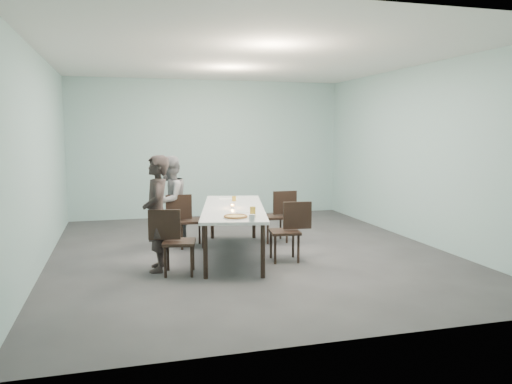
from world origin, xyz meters
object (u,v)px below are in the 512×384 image
object	(u,v)px
water_tumbler	(252,218)
tealight	(233,207)
diner_far	(170,201)
side_plate	(242,212)
chair_near_right	(290,227)
table	(233,210)
chair_far_right	(279,213)
pizza	(236,217)
chair_near_left	(173,237)
beer_glass	(253,212)
diner_near	(157,213)
amber_tumbler	(234,199)
chair_far_left	(186,217)

from	to	relation	value
water_tumbler	tealight	xyz separation A→B (m)	(-0.00, 1.13, -0.02)
diner_far	side_plate	world-z (taller)	diner_far
chair_near_right	water_tumbler	distance (m)	1.10
table	chair_far_right	bearing A→B (deg)	37.41
chair_near_right	table	bearing A→B (deg)	-29.48
pizza	water_tumbler	xyz separation A→B (m)	(0.15, -0.29, 0.03)
chair_near_left	side_plate	bearing A→B (deg)	24.60
tealight	diner_far	bearing A→B (deg)	127.78
table	beer_glass	distance (m)	1.03
tealight	diner_near	bearing A→B (deg)	-160.11
pizza	amber_tumbler	distance (m)	1.62
chair_far_left	table	bearing A→B (deg)	-49.08
chair_near_left	diner_near	xyz separation A→B (m)	(-0.19, 0.24, 0.29)
chair_near_left	pizza	world-z (taller)	chair_near_left
table	tealight	distance (m)	0.16
side_plate	tealight	distance (m)	0.42
chair_far_right	water_tumbler	distance (m)	2.26
table	chair_far_right	xyz separation A→B (m)	(0.97, 0.74, -0.19)
diner_far	tealight	size ratio (longest dim) A/B	26.62
chair_far_left	chair_near_right	world-z (taller)	same
chair_far_left	pizza	xyz separation A→B (m)	(0.44, -1.70, 0.27)
diner_near	tealight	xyz separation A→B (m)	(1.14, 0.41, -0.02)
chair_far_right	water_tumbler	size ratio (longest dim) A/B	9.67
chair_far_right	table	bearing A→B (deg)	37.05
amber_tumbler	diner_far	bearing A→B (deg)	162.55
diner_near	diner_far	xyz separation A→B (m)	(0.32, 1.48, -0.04)
diner_near	chair_near_left	bearing A→B (deg)	42.86
table	diner_near	xyz separation A→B (m)	(-1.19, -0.54, 0.09)
table	chair_near_right	world-z (taller)	chair_near_right
table	diner_near	size ratio (longest dim) A/B	1.74
tealight	amber_tumbler	world-z (taller)	amber_tumbler
amber_tumbler	beer_glass	bearing A→B (deg)	-94.20
amber_tumbler	tealight	bearing A→B (deg)	-104.62
diner_far	water_tumbler	world-z (taller)	diner_far
beer_glass	water_tumbler	world-z (taller)	beer_glass
table	diner_near	distance (m)	1.31
chair_near_right	amber_tumbler	xyz separation A→B (m)	(-0.57, 1.14, 0.29)
table	tealight	size ratio (longest dim) A/B	48.80
chair_near_left	pizza	distance (m)	0.87
diner_near	water_tumbler	xyz separation A→B (m)	(1.14, -0.72, 0.01)
tealight	beer_glass	bearing A→B (deg)	-85.18
chair_near_right	chair_far_left	bearing A→B (deg)	-36.08
pizza	chair_far_right	bearing A→B (deg)	55.91
table	water_tumbler	xyz separation A→B (m)	(-0.04, -1.26, 0.10)
table	diner_far	size ratio (longest dim) A/B	1.83
diner_near	diner_far	world-z (taller)	diner_near
diner_near	tealight	distance (m)	1.21
side_plate	chair_near_left	bearing A→B (deg)	-166.62
chair_far_left	beer_glass	xyz separation A→B (m)	(0.67, -1.74, 0.32)
chair_far_left	chair_far_right	bearing A→B (deg)	0.28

